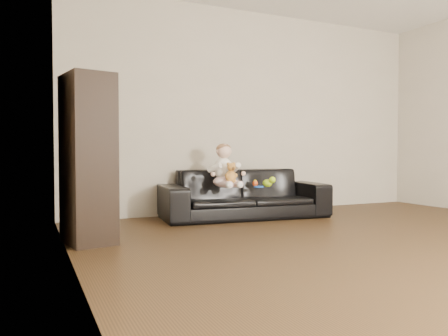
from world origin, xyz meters
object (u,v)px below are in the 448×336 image
teddy_bear (231,173)px  toy_green (268,183)px  baby (225,168)px  toy_rattle (255,183)px  cabinet (88,159)px  toy_blue_disc (259,187)px  sofa (244,194)px

teddy_bear → toy_green: bearing=-3.9°
baby → toy_rattle: (0.41, 0.03, -0.19)m
cabinet → teddy_bear: cabinet is taller
teddy_bear → toy_rattle: size_ratio=3.39×
toy_blue_disc → toy_rattle: bearing=74.7°
teddy_bear → toy_rattle: teddy_bear is taller
baby → toy_green: bearing=-28.7°
sofa → baby: size_ratio=3.90×
cabinet → toy_green: cabinet is taller
cabinet → toy_rattle: size_ratio=21.36×
sofa → toy_green: sofa is taller
teddy_bear → toy_rattle: (0.40, 0.18, -0.14)m
toy_green → cabinet: bearing=-165.9°
teddy_bear → toy_green: teddy_bear is taller
teddy_bear → cabinet: bearing=-167.5°
teddy_bear → sofa: bearing=36.2°
sofa → teddy_bear: (-0.29, -0.26, 0.26)m
teddy_bear → toy_blue_disc: bearing=-3.3°
toy_green → toy_blue_disc: (-0.11, 0.00, -0.04)m
cabinet → baby: bearing=11.7°
toy_blue_disc → baby: bearing=159.0°
toy_green → toy_rattle: toy_green is taller
baby → toy_green: baby is taller
baby → toy_green: size_ratio=3.83×
toy_green → toy_rattle: size_ratio=1.95×
baby → toy_rattle: baby is taller
toy_rattle → toy_blue_disc: size_ratio=0.59×
baby → toy_rattle: 0.45m
sofa → teddy_bear: bearing=-132.8°
cabinet → toy_rattle: cabinet is taller
sofa → toy_rattle: bearing=-31.9°
sofa → teddy_bear: size_ratio=8.62×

